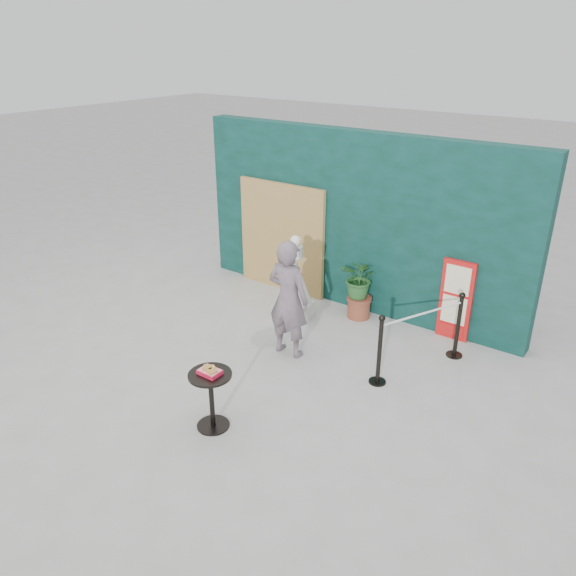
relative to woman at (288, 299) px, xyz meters
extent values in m
plane|color=#ADAAA5|center=(-0.08, -1.09, -0.89)|extent=(60.00, 60.00, 0.00)
cube|color=black|center=(-0.08, 2.06, 0.61)|extent=(6.00, 0.30, 3.00)
cube|color=tan|center=(-1.48, 1.85, 0.11)|extent=(1.80, 0.08, 2.00)
imported|color=slate|center=(0.00, 0.00, 0.00)|extent=(0.67, 0.45, 1.78)
cube|color=red|center=(1.82, 1.87, -0.24)|extent=(0.50, 0.06, 1.30)
cube|color=beige|center=(1.82, 1.83, 0.11)|extent=(0.38, 0.02, 0.45)
cube|color=beige|center=(1.82, 1.83, -0.39)|extent=(0.38, 0.02, 0.45)
cube|color=red|center=(1.82, 1.83, -0.74)|extent=(0.38, 0.02, 0.18)
cube|color=silver|center=(-0.58, 1.01, -0.75)|extent=(0.49, 0.49, 0.27)
cone|color=white|center=(-0.58, 1.01, -0.22)|extent=(0.57, 0.57, 0.80)
cylinder|color=white|center=(-0.58, 1.01, 0.28)|extent=(0.23, 0.23, 0.21)
sphere|color=white|center=(-0.58, 1.01, 0.48)|extent=(0.18, 0.18, 0.18)
cylinder|color=black|center=(0.27, -1.95, -0.88)|extent=(0.40, 0.40, 0.02)
cylinder|color=black|center=(0.27, -1.95, -0.53)|extent=(0.06, 0.06, 0.72)
cylinder|color=black|center=(0.27, -1.95, -0.15)|extent=(0.52, 0.52, 0.03)
cube|color=red|center=(0.27, -1.95, -0.11)|extent=(0.26, 0.19, 0.05)
cube|color=red|center=(0.27, -1.95, -0.09)|extent=(0.24, 0.17, 0.00)
cube|color=#C18546|center=(0.23, -1.94, -0.07)|extent=(0.15, 0.14, 0.02)
cube|color=tan|center=(0.32, -1.97, -0.07)|extent=(0.13, 0.13, 0.02)
cone|color=yellow|center=(0.29, -1.90, -0.05)|extent=(0.06, 0.06, 0.06)
cylinder|color=brown|center=(0.28, 1.64, -0.73)|extent=(0.38, 0.38, 0.31)
cylinder|color=brown|center=(0.28, 1.64, -0.55)|extent=(0.42, 0.42, 0.05)
imported|color=#255826|center=(0.28, 1.64, -0.18)|extent=(0.62, 0.54, 0.69)
cylinder|color=black|center=(1.46, 0.07, -0.88)|extent=(0.24, 0.24, 0.02)
cylinder|color=black|center=(1.46, 0.07, -0.41)|extent=(0.06, 0.06, 0.96)
sphere|color=black|center=(1.46, 0.07, 0.10)|extent=(0.09, 0.09, 0.09)
cylinder|color=black|center=(2.06, 1.37, -0.88)|extent=(0.24, 0.24, 0.02)
cylinder|color=black|center=(2.06, 1.37, -0.41)|extent=(0.06, 0.06, 0.96)
sphere|color=black|center=(2.06, 1.37, 0.10)|extent=(0.09, 0.09, 0.09)
cylinder|color=silver|center=(1.76, 0.72, -0.01)|extent=(0.63, 1.31, 0.03)
camera|label=1|loc=(4.26, -5.91, 3.47)|focal=35.00mm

